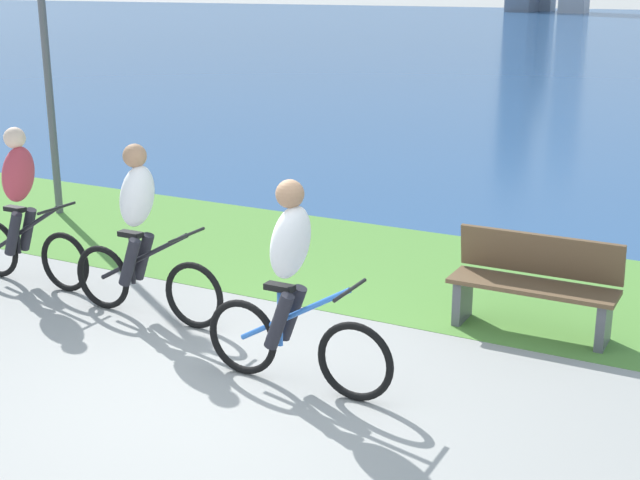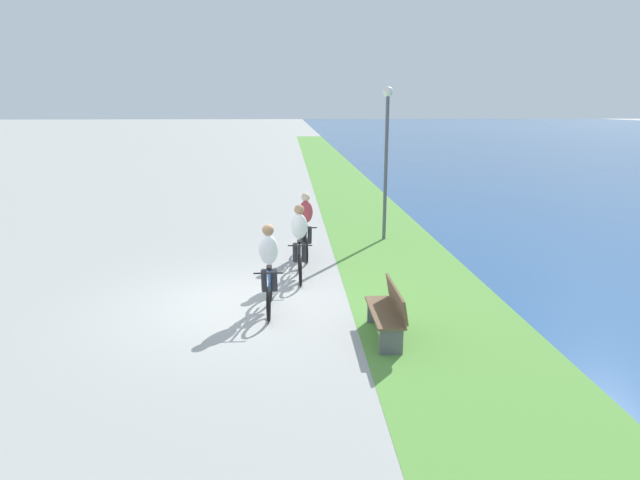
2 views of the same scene
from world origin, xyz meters
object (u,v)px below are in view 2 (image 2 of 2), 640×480
Objects in this scene: cyclist_lead at (269,268)px; cyclist_distant_rear at (306,226)px; bench_near_path at (388,312)px; cyclist_trailing at (299,242)px; lamppost_tall at (387,143)px.

cyclist_lead is 3.79m from cyclist_distant_rear.
cyclist_distant_rear reaches higher than bench_near_path.
lamppost_tall is at bearing 144.31° from cyclist_trailing.
cyclist_trailing is 1.73m from cyclist_distant_rear.
cyclist_trailing is 0.40× the size of lamppost_tall.
cyclist_trailing is at bearing -35.69° from lamppost_tall.
cyclist_lead is at bearing -12.47° from cyclist_distant_rear.
lamppost_tall reaches higher than cyclist_distant_rear.
cyclist_lead is 1.00× the size of cyclist_distant_rear.
cyclist_lead is at bearing -124.30° from bench_near_path.
bench_near_path is at bearing 55.70° from cyclist_lead.
cyclist_trailing is 1.15× the size of bench_near_path.
cyclist_lead is 0.39× the size of lamppost_tall.
cyclist_distant_rear is (-3.70, 0.82, -0.00)m from cyclist_lead.
bench_near_path is 7.38m from lamppost_tall.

